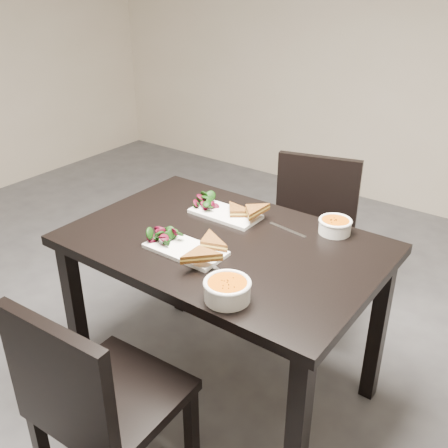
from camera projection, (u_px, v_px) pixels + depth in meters
name	position (u px, v px, depth m)	size (l,w,h in m)	color
ground	(142.00, 367.00, 2.45)	(5.00, 5.00, 0.00)	#47474C
table	(224.00, 262.00, 2.05)	(1.20, 0.80, 0.75)	black
chair_near	(94.00, 400.00, 1.62)	(0.44, 0.44, 0.85)	black
chair_far	(310.00, 231.00, 2.64)	(0.52, 0.52, 0.85)	black
plate_near	(186.00, 250.00, 1.92)	(0.30, 0.15, 0.02)	white
sandwich_near	(202.00, 246.00, 1.88)	(0.15, 0.11, 0.05)	brown
salad_near	(165.00, 235.00, 1.96)	(0.10, 0.09, 0.04)	black
soup_bowl_near	(227.00, 289.00, 1.63)	(0.15, 0.15, 0.07)	white
cutlery_near	(222.00, 273.00, 1.79)	(0.18, 0.02, 0.00)	silver
plate_far	(225.00, 214.00, 2.19)	(0.30, 0.15, 0.01)	white
sandwich_far	(236.00, 212.00, 2.13)	(0.15, 0.11, 0.05)	brown
salad_far	(207.00, 202.00, 2.23)	(0.09, 0.08, 0.04)	black
soup_bowl_far	(335.00, 225.00, 2.04)	(0.13, 0.13, 0.06)	white
cutlery_far	(287.00, 230.00, 2.07)	(0.18, 0.02, 0.00)	silver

